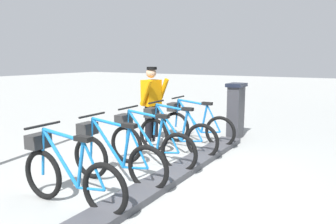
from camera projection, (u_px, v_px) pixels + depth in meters
ground_plane at (172, 178)px, 5.12m from camera, size 60.00×60.00×0.00m
dock_rail_base at (172, 175)px, 5.12m from camera, size 0.44×5.22×0.10m
payment_kiosk at (236, 110)px, 7.60m from camera, size 0.36×0.52×1.28m
bike_docked_0 at (194, 125)px, 7.08m from camera, size 1.72×0.54×1.02m
bike_docked_1 at (174, 133)px, 6.33m from camera, size 1.72×0.54×1.02m
bike_docked_2 at (148, 143)px, 5.57m from camera, size 1.72×0.54×1.02m
bike_docked_3 at (114, 156)px, 4.82m from camera, size 1.72×0.54×1.02m
bike_docked_4 at (67, 174)px, 4.07m from camera, size 1.72×0.54×1.02m
worker_near_rack at (152, 101)px, 7.20m from camera, size 0.55×0.68×1.66m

